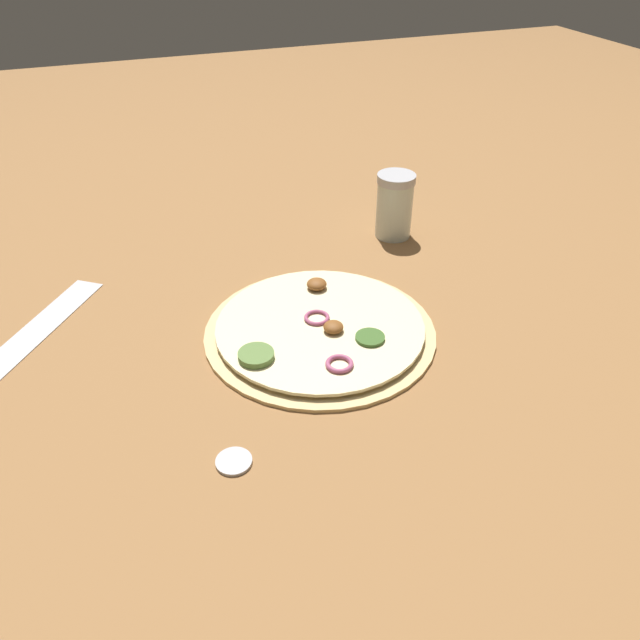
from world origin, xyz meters
name	(u,v)px	position (x,y,z in m)	size (l,w,h in m)	color
ground_plane	(320,333)	(0.00, 0.00, 0.00)	(3.00, 3.00, 0.00)	olive
pizza	(320,329)	(0.00, 0.00, 0.01)	(0.28, 0.28, 0.03)	#D6B77A
spice_jar	(394,205)	(0.19, 0.20, 0.05)	(0.06, 0.06, 0.10)	silver
loose_cap	(234,460)	(-0.15, -0.16, 0.00)	(0.03, 0.03, 0.01)	#B2B2B7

